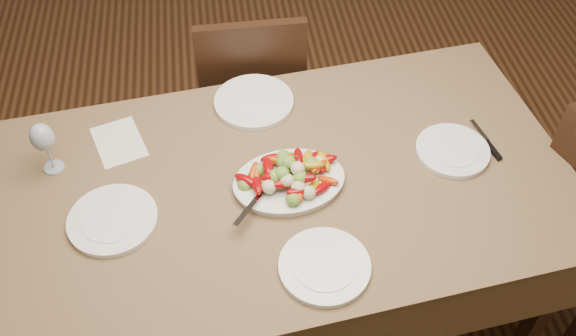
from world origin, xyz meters
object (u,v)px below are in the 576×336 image
Objects in this scene: plate_left at (113,220)px; wine_glass at (46,146)px; dining_table at (288,248)px; plate_right at (452,151)px; chair_far at (250,90)px; plate_near at (324,266)px; plate_far at (254,102)px; serving_platter at (289,183)px.

wine_glass reaches higher than plate_left.
dining_table is 7.50× the size of plate_right.
plate_left is at bearing 60.64° from chair_far.
plate_right is 0.64m from plate_near.
dining_table is 6.74× the size of plate_left.
plate_far is 1.40× the size of wine_glass.
plate_near is (-0.50, -0.39, 0.00)m from plate_right.
dining_table is 0.69m from plate_right.
plate_far is 0.72m from wine_glass.
wine_glass is (-0.68, -0.22, 0.09)m from plate_far.
plate_right is (0.62, -0.74, 0.29)m from chair_far.
serving_platter reaches higher than dining_table.
plate_right is (0.56, 0.05, 0.39)m from dining_table.
plate_far is at bearing 100.15° from serving_platter.
plate_right is (1.11, 0.14, 0.00)m from plate_left.
plate_far is (-0.63, 0.33, 0.00)m from plate_right.
plate_left is at bearing -170.66° from dining_table.
wine_glass reaches higher than chair_far.
plate_near is 0.96m from wine_glass.
dining_table is 8.98× the size of wine_glass.
serving_platter is at bearing -79.85° from plate_far.
serving_platter is 0.57m from plate_right.
serving_platter is (0.00, -0.02, 0.39)m from dining_table.
dining_table is at bearing -175.02° from plate_right.
serving_platter is 1.30× the size of plate_near.
chair_far is at bearing 94.12° from serving_platter.
chair_far is at bearing 130.09° from plate_right.
chair_far is 3.32× the size of plate_far.
plate_near is at bearing -80.35° from dining_table.
plate_left is at bearing 157.47° from plate_near.
serving_platter is at bearing 100.17° from plate_near.
chair_far is 1.01m from wine_glass.
dining_table is 0.68m from plate_left.
serving_platter is 0.56m from plate_left.
wine_glass is at bearing 168.03° from dining_table.
wine_glass is (-1.31, 0.11, 0.09)m from plate_right.
wine_glass is (-0.81, 0.50, 0.09)m from plate_near.
chair_far is 1.05m from plate_left.
chair_far is (-0.06, 0.79, 0.10)m from dining_table.
dining_table is 6.91× the size of plate_near.
wine_glass reaches higher than plate_far.
plate_right is 1.32m from wine_glass.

